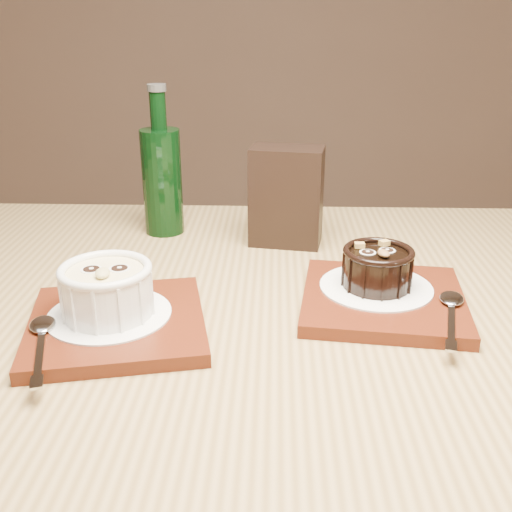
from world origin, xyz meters
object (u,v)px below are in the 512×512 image
(condiment_stand, at_px, (286,196))
(green_bottle, at_px, (162,177))
(table, at_px, (261,383))
(ramekin_dark, at_px, (378,266))
(tray_right, at_px, (383,300))
(tray_left, at_px, (117,324))
(ramekin_white, at_px, (107,288))

(condiment_stand, distance_m, green_bottle, 0.19)
(condiment_stand, bearing_deg, table, -97.72)
(green_bottle, bearing_deg, condiment_stand, -12.94)
(condiment_stand, bearing_deg, ramekin_dark, -60.63)
(condiment_stand, bearing_deg, green_bottle, 167.06)
(tray_right, relative_size, ramekin_dark, 2.21)
(green_bottle, bearing_deg, tray_left, -89.43)
(tray_left, distance_m, tray_right, 0.30)
(ramekin_dark, bearing_deg, tray_left, -179.54)
(green_bottle, bearing_deg, table, -60.07)
(tray_left, height_order, green_bottle, green_bottle)
(tray_right, bearing_deg, table, -169.64)
(condiment_stand, relative_size, green_bottle, 0.64)
(ramekin_white, height_order, green_bottle, green_bottle)
(ramekin_white, relative_size, green_bottle, 0.44)
(ramekin_dark, relative_size, condiment_stand, 0.58)
(ramekin_white, distance_m, condiment_stand, 0.32)
(table, height_order, condiment_stand, condiment_stand)
(ramekin_white, xyz_separation_m, green_bottle, (0.01, 0.30, 0.04))
(ramekin_white, height_order, tray_right, ramekin_white)
(tray_left, relative_size, green_bottle, 0.82)
(table, height_order, ramekin_dark, ramekin_dark)
(ramekin_dark, bearing_deg, ramekin_white, 178.97)
(tray_left, bearing_deg, tray_right, 12.98)
(table, bearing_deg, tray_right, 10.36)
(ramekin_white, height_order, condiment_stand, condiment_stand)
(tray_left, bearing_deg, table, 15.34)
(ramekin_dark, xyz_separation_m, green_bottle, (-0.29, 0.22, 0.04))
(tray_right, xyz_separation_m, ramekin_dark, (-0.01, 0.02, 0.03))
(tray_right, distance_m, ramekin_dark, 0.04)
(tray_left, bearing_deg, condiment_stand, 55.75)
(ramekin_dark, height_order, green_bottle, green_bottle)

